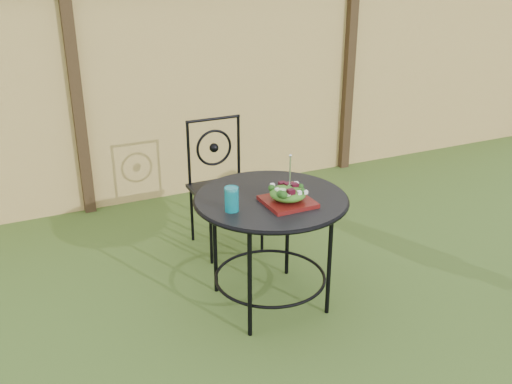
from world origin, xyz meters
TOP-DOWN VIEW (x-y plane):
  - ground at (0.00, 0.00)m, footprint 60.00×60.00m
  - fence at (-0.00, 2.19)m, footprint 8.00×0.12m
  - patio_table at (-0.53, 0.22)m, footprint 0.92×0.92m
  - patio_chair at (-0.48, 1.10)m, footprint 0.46×0.46m
  - salad_plate at (-0.49, 0.09)m, footprint 0.27×0.27m
  - salad at (-0.49, 0.09)m, footprint 0.21×0.21m
  - fork at (-0.48, 0.09)m, footprint 0.01×0.01m
  - drinking_glass at (-0.82, 0.14)m, footprint 0.08×0.08m

SIDE VIEW (x-z plane):
  - ground at x=0.00m, z-range 0.00..0.00m
  - patio_chair at x=-0.48m, z-range 0.03..0.98m
  - patio_table at x=-0.53m, z-range 0.22..0.95m
  - salad_plate at x=-0.49m, z-range 0.72..0.75m
  - salad at x=-0.49m, z-range 0.75..0.83m
  - drinking_glass at x=-0.82m, z-range 0.72..0.86m
  - fork at x=-0.48m, z-range 0.83..1.01m
  - fence at x=0.00m, z-range 0.00..1.90m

